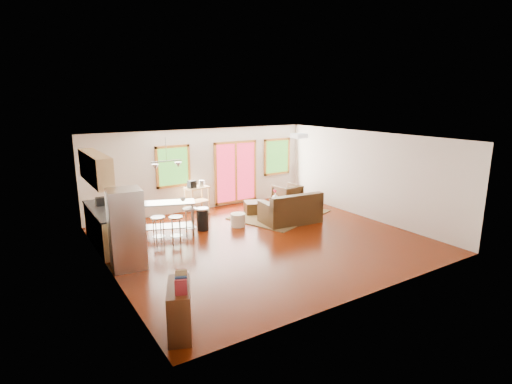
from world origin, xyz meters
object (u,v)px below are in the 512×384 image
armchair (287,194)px  island (168,212)px  rug (280,214)px  loveseat (291,211)px  coffee_table (287,202)px  kitchen_cart (196,191)px  refrigerator (127,229)px  ottoman (254,208)px

armchair → island: island is taller
rug → loveseat: loveseat is taller
loveseat → coffee_table: (0.55, 0.93, -0.01)m
rug → loveseat: (-0.17, -0.79, 0.34)m
rug → island: island is taller
armchair → kitchen_cart: (-2.96, 0.72, 0.34)m
island → kitchen_cart: (1.45, 1.38, 0.13)m
rug → loveseat: bearing=-102.3°
refrigerator → island: size_ratio=1.13×
refrigerator → island: bearing=52.4°
island → kitchen_cart: bearing=43.7°
loveseat → ottoman: (-0.41, 1.36, -0.16)m
ottoman → kitchen_cart: size_ratio=0.52×
refrigerator → rug: bearing=21.8°
rug → ottoman: size_ratio=4.79×
ottoman → loveseat: bearing=-73.1°
loveseat → coffee_table: 1.08m
armchair → ottoman: size_ratio=1.41×
coffee_table → loveseat: bearing=-120.8°
refrigerator → kitchen_cart: bearing=51.0°
kitchen_cart → rug: bearing=-34.7°
loveseat → island: bearing=170.6°
rug → ottoman: ottoman is taller
refrigerator → armchair: bearing=26.3°
rug → refrigerator: bearing=-164.0°
loveseat → armchair: size_ratio=2.18×
armchair → kitchen_cart: 3.07m
coffee_table → armchair: bearing=53.5°
armchair → island: (-4.41, -0.66, 0.22)m
coffee_table → island: (-3.95, -0.05, 0.27)m
refrigerator → loveseat: bearing=13.4°
coffee_table → kitchen_cart: bearing=152.0°
rug → armchair: armchair is taller
rug → island: 3.62m
ottoman → refrigerator: refrigerator is taller
refrigerator → kitchen_cart: refrigerator is taller
loveseat → coffee_table: size_ratio=1.70×
island → loveseat: bearing=-14.6°
coffee_table → armchair: (0.45, 0.61, 0.06)m
armchair → ottoman: bearing=2.4°
rug → loveseat: size_ratio=1.56×
ottoman → island: (-2.99, -0.47, 0.43)m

